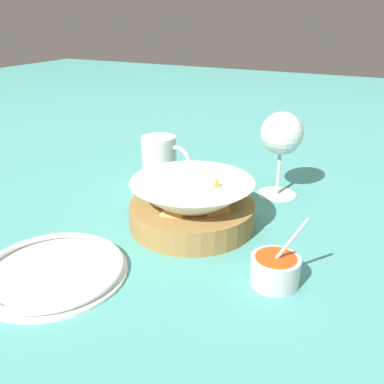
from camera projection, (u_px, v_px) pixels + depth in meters
The scene contains 6 objects.
ground_plane at pixel (171, 231), 0.72m from camera, with size 4.00×4.00×0.00m, color teal.
food_basket at pixel (192, 206), 0.72m from camera, with size 0.21×0.21×0.10m.
sauce_cup at pixel (275, 269), 0.57m from camera, with size 0.07×0.07×0.11m.
wine_glass at pixel (282, 136), 0.81m from camera, with size 0.08×0.08×0.17m.
beer_mug at pixel (160, 161), 0.90m from camera, with size 0.11×0.07×0.10m.
side_plate at pixel (53, 270), 0.59m from camera, with size 0.21×0.21×0.01m.
Camera 1 is at (0.31, -0.55, 0.34)m, focal length 40.00 mm.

